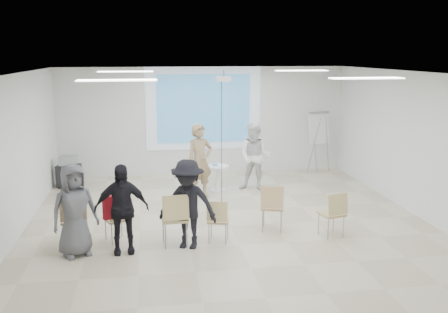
{
  "coord_description": "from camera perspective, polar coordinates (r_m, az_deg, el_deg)",
  "views": [
    {
      "loc": [
        -1.57,
        -9.28,
        3.38
      ],
      "look_at": [
        0.0,
        0.8,
        1.25
      ],
      "focal_mm": 40.0,
      "sensor_mm": 36.0,
      "label": 1
    }
  ],
  "objects": [
    {
      "name": "floor",
      "position": [
        10.02,
        0.71,
        -8.23
      ],
      "size": [
        8.0,
        9.0,
        0.1
      ],
      "primitive_type": "cube",
      "color": "beige",
      "rests_on": "ground"
    },
    {
      "name": "ceiling",
      "position": [
        9.42,
        0.76,
        9.78
      ],
      "size": [
        8.0,
        9.0,
        0.1
      ],
      "primitive_type": "cube",
      "color": "white",
      "rests_on": "wall_back"
    },
    {
      "name": "wall_back",
      "position": [
        14.04,
        -2.37,
        4.1
      ],
      "size": [
        8.0,
        0.1,
        3.0
      ],
      "primitive_type": "cube",
      "color": "silver",
      "rests_on": "floor"
    },
    {
      "name": "wall_left",
      "position": [
        9.78,
        -23.35,
        -0.27
      ],
      "size": [
        0.1,
        9.0,
        3.0
      ],
      "primitive_type": "cube",
      "color": "silver",
      "rests_on": "floor"
    },
    {
      "name": "wall_right",
      "position": [
        11.01,
        22.0,
        1.1
      ],
      "size": [
        0.1,
        9.0,
        3.0
      ],
      "primitive_type": "cube",
      "color": "silver",
      "rests_on": "floor"
    },
    {
      "name": "projection_halo",
      "position": [
        13.94,
        -2.35,
        5.49
      ],
      "size": [
        3.2,
        0.01,
        2.3
      ],
      "primitive_type": "cube",
      "color": "silver",
      "rests_on": "wall_back"
    },
    {
      "name": "projection_image",
      "position": [
        13.92,
        -2.34,
        5.48
      ],
      "size": [
        2.6,
        0.01,
        1.9
      ],
      "primitive_type": "cube",
      "color": "teal",
      "rests_on": "wall_back"
    },
    {
      "name": "pedestal_table",
      "position": [
        12.34,
        -0.7,
        -2.31
      ],
      "size": [
        0.6,
        0.6,
        0.67
      ],
      "rotation": [
        0.0,
        0.0,
        -0.12
      ],
      "color": "white",
      "rests_on": "floor"
    },
    {
      "name": "player_left",
      "position": [
        11.69,
        -2.79,
        0.02
      ],
      "size": [
        0.86,
        0.72,
        2.0
      ],
      "primitive_type": "imported",
      "rotation": [
        0.0,
        0.0,
        0.37
      ],
      "color": "tan",
      "rests_on": "floor"
    },
    {
      "name": "player_right",
      "position": [
        12.33,
        3.58,
        0.35
      ],
      "size": [
        1.12,
        1.04,
        1.87
      ],
      "primitive_type": "imported",
      "rotation": [
        0.0,
        0.0,
        -0.43
      ],
      "color": "white",
      "rests_on": "floor"
    },
    {
      "name": "controller_left",
      "position": [
        11.89,
        -2.07,
        1.79
      ],
      "size": [
        0.07,
        0.12,
        0.04
      ],
      "primitive_type": "cube",
      "rotation": [
        0.0,
        0.0,
        0.37
      ],
      "color": "silver",
      "rests_on": "player_left"
    },
    {
      "name": "controller_right",
      "position": [
        12.47,
        2.55,
        2.02
      ],
      "size": [
        0.1,
        0.14,
        0.04
      ],
      "primitive_type": "cube",
      "rotation": [
        0.0,
        0.0,
        -0.43
      ],
      "color": "silver",
      "rests_on": "player_right"
    },
    {
      "name": "chair_far_left",
      "position": [
        9.18,
        -16.79,
        -6.57
      ],
      "size": [
        0.5,
        0.53,
        0.96
      ],
      "rotation": [
        0.0,
        0.0,
        0.12
      ],
      "color": "tan",
      "rests_on": "floor"
    },
    {
      "name": "chair_left_mid",
      "position": [
        9.25,
        -12.06,
        -6.7
      ],
      "size": [
        0.52,
        0.54,
        0.82
      ],
      "rotation": [
        0.0,
        0.0,
        0.43
      ],
      "color": "tan",
      "rests_on": "floor"
    },
    {
      "name": "chair_left_inner",
      "position": [
        8.85,
        -5.63,
        -6.71
      ],
      "size": [
        0.49,
        0.53,
        0.98
      ],
      "rotation": [
        0.0,
        0.0,
        0.08
      ],
      "color": "#D0B778",
      "rests_on": "floor"
    },
    {
      "name": "chair_center",
      "position": [
        9.01,
        -0.7,
        -7.01
      ],
      "size": [
        0.47,
        0.49,
        0.8
      ],
      "rotation": [
        0.0,
        0.0,
        -0.27
      ],
      "color": "tan",
      "rests_on": "floor"
    },
    {
      "name": "chair_right_inner",
      "position": [
        9.6,
        5.54,
        -5.43
      ],
      "size": [
        0.55,
        0.57,
        0.92
      ],
      "rotation": [
        0.0,
        0.0,
        -0.3
      ],
      "color": "tan",
      "rests_on": "floor"
    },
    {
      "name": "chair_right_far",
      "position": [
        9.48,
        12.45,
        -6.1
      ],
      "size": [
        0.49,
        0.51,
        0.87
      ],
      "rotation": [
        0.0,
        0.0,
        0.22
      ],
      "color": "tan",
      "rests_on": "floor"
    },
    {
      "name": "red_jacket",
      "position": [
        9.03,
        -12.36,
        -5.62
      ],
      "size": [
        0.43,
        0.27,
        0.41
      ],
      "primitive_type": "cube",
      "rotation": [
        0.0,
        0.0,
        0.43
      ],
      "color": "#A2131F",
      "rests_on": "chair_left_mid"
    },
    {
      "name": "laptop",
      "position": [
        8.97,
        -5.7,
        -6.83
      ],
      "size": [
        0.38,
        0.29,
        0.03
      ],
      "primitive_type": "imported",
      "rotation": [
        0.0,
        0.0,
        3.22
      ],
      "color": "black",
      "rests_on": "chair_left_inner"
    },
    {
      "name": "audience_left",
      "position": [
        8.65,
        -11.67,
        -5.16
      ],
      "size": [
        1.08,
        0.69,
        1.79
      ],
      "primitive_type": "imported",
      "rotation": [
        0.0,
        0.0,
        0.07
      ],
      "color": "black",
      "rests_on": "floor"
    },
    {
      "name": "audience_mid",
      "position": [
        8.7,
        -4.16,
        -4.8
      ],
      "size": [
        1.32,
        1.02,
        1.8
      ],
      "primitive_type": "imported",
      "rotation": [
        0.0,
        0.0,
        -0.38
      ],
      "color": "black",
      "rests_on": "floor"
    },
    {
      "name": "audience_outer",
      "position": [
        8.74,
        -16.77,
        -5.3
      ],
      "size": [
        1.03,
        0.9,
        1.78
      ],
      "primitive_type": "imported",
      "rotation": [
        0.0,
        0.0,
        0.46
      ],
      "color": "#5C5C61",
      "rests_on": "floor"
    },
    {
      "name": "flipchart_easel",
      "position": [
        14.26,
        10.81,
        3.19
      ],
      "size": [
        0.74,
        0.58,
        1.76
      ],
      "rotation": [
        0.0,
        0.0,
        0.26
      ],
      "color": "gray",
      "rests_on": "floor"
    },
    {
      "name": "av_cart",
      "position": [
        13.33,
        -17.32,
        -1.77
      ],
      "size": [
        0.62,
        0.54,
        0.81
      ],
      "rotation": [
        0.0,
        0.0,
        -0.22
      ],
      "color": "black",
      "rests_on": "floor"
    },
    {
      "name": "ceiling_projector",
      "position": [
        10.92,
        -0.05,
        8.17
      ],
      "size": [
        0.3,
        0.25,
        3.0
      ],
      "color": "white",
      "rests_on": "ceiling"
    },
    {
      "name": "fluor_panel_nw",
      "position": [
        11.29,
        -11.19,
        9.5
      ],
      "size": [
        1.2,
        0.3,
        0.02
      ],
      "primitive_type": "cube",
      "color": "white",
      "rests_on": "ceiling"
    },
    {
      "name": "fluor_panel_ne",
      "position": [
        11.84,
        8.83,
        9.68
      ],
      "size": [
        1.2,
        0.3,
        0.02
      ],
      "primitive_type": "cube",
      "color": "white",
      "rests_on": "ceiling"
    },
    {
      "name": "fluor_panel_sw",
      "position": [
        7.8,
        -12.13,
        8.51
      ],
      "size": [
        1.2,
        0.3,
        0.02
      ],
      "primitive_type": "cube",
      "color": "white",
      "rests_on": "ceiling"
    },
    {
      "name": "fluor_panel_se",
      "position": [
        8.57,
        15.97,
        8.6
      ],
      "size": [
        1.2,
        0.3,
        0.02
      ],
      "primitive_type": "cube",
      "color": "white",
      "rests_on": "ceiling"
    }
  ]
}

